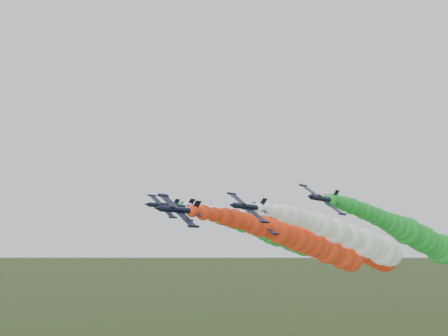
% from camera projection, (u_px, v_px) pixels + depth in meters
% --- Properties ---
extents(jet_lead, '(15.16, 71.45, 17.11)m').
position_uv_depth(jet_lead, '(310.00, 243.00, 111.46)').
color(jet_lead, black).
rests_on(jet_lead, ground).
extents(jet_inner_left, '(15.65, 71.94, 17.60)m').
position_uv_depth(jet_inner_left, '(297.00, 238.00, 128.31)').
color(jet_inner_left, black).
rests_on(jet_inner_left, ground).
extents(jet_inner_right, '(15.12, 71.41, 17.08)m').
position_uv_depth(jet_inner_right, '(358.00, 240.00, 118.03)').
color(jet_inner_right, black).
rests_on(jet_inner_right, ground).
extents(jet_outer_left, '(15.20, 71.49, 17.16)m').
position_uv_depth(jet_outer_left, '(270.00, 233.00, 142.14)').
color(jet_outer_left, black).
rests_on(jet_outer_left, ground).
extents(jet_outer_right, '(15.76, 72.04, 17.71)m').
position_uv_depth(jet_outer_right, '(416.00, 236.00, 116.29)').
color(jet_outer_right, black).
rests_on(jet_outer_right, ground).
extents(jet_trail, '(15.59, 71.88, 17.55)m').
position_uv_depth(jet_trail, '(358.00, 248.00, 132.27)').
color(jet_trail, black).
rests_on(jet_trail, ground).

